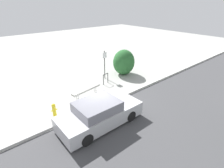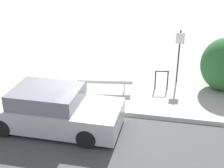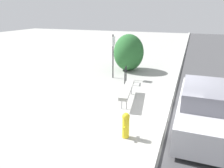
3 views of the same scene
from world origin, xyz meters
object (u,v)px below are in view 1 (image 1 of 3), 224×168
fire_hydrant (54,109)px  bench (86,90)px  sign_post (105,62)px  bike_rack (106,78)px  parked_car_near (100,114)px

fire_hydrant → bench: bearing=15.5°
sign_post → fire_hydrant: 5.95m
bike_rack → fire_hydrant: size_ratio=1.08×
bike_rack → parked_car_near: 4.92m
parked_car_near → bench: bearing=70.4°
sign_post → fire_hydrant: sign_post is taller
bench → fire_hydrant: fire_hydrant is taller
bike_rack → parked_car_near: size_ratio=0.19×
parked_car_near → fire_hydrant: bearing=124.5°
sign_post → bike_rack: bearing=-124.9°
bike_rack → sign_post: 1.39m
fire_hydrant → parked_car_near: 2.69m
fire_hydrant → parked_car_near: bearing=-56.2°
bench → bike_rack: size_ratio=2.71×
bike_rack → bench: bearing=-161.8°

